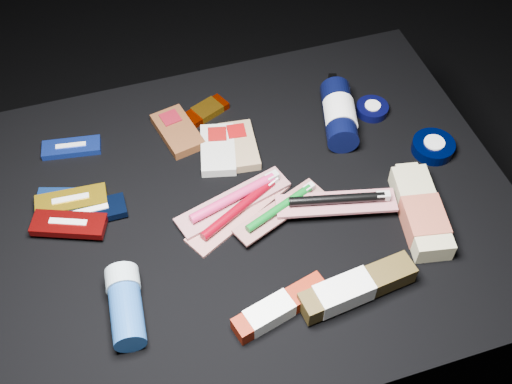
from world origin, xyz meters
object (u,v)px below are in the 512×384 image
object	(u,v)px
toothpaste_carton_red	(277,309)
bodywash_bottle	(421,214)
deodorant_stick	(126,305)
lotion_bottle	(339,114)

from	to	relation	value
toothpaste_carton_red	bodywash_bottle	bearing A→B (deg)	3.45
deodorant_stick	toothpaste_carton_red	distance (m)	0.24
bodywash_bottle	deodorant_stick	bearing A→B (deg)	-166.66
lotion_bottle	deodorant_stick	distance (m)	0.57
bodywash_bottle	deodorant_stick	world-z (taller)	deodorant_stick
bodywash_bottle	deodorant_stick	size ratio (longest dim) A/B	1.48
lotion_bottle	deodorant_stick	xyz separation A→B (m)	(-0.49, -0.29, -0.00)
deodorant_stick	bodywash_bottle	bearing A→B (deg)	7.06
bodywash_bottle	toothpaste_carton_red	size ratio (longest dim) A/B	1.20
lotion_bottle	bodywash_bottle	xyz separation A→B (m)	(0.05, -0.27, -0.01)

